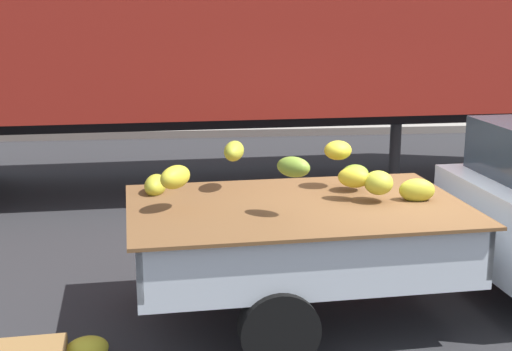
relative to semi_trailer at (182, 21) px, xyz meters
The scene contains 4 objects.
ground 5.83m from the semi_trailer, 63.15° to the right, with size 220.00×220.00×0.00m, color #28282B.
curb_strip 5.80m from the semi_trailer, 63.18° to the left, with size 80.00×0.80×0.16m, color gray.
semi_trailer is the anchor object (origin of this frame).
fallen_banana_bunch_near_tailgate 6.07m from the semi_trailer, 98.78° to the right, with size 0.36×0.28×0.20m, color gold.
Camera 1 is at (-2.41, -6.24, 2.81)m, focal length 50.73 mm.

